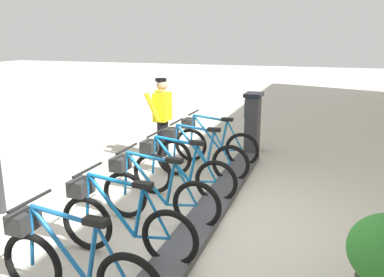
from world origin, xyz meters
name	(u,v)px	position (x,y,z in m)	size (l,w,h in m)	color
ground_plane	(203,223)	(0.00, 0.00, 0.00)	(60.00, 60.00, 0.00)	beige
dock_rail_base	(203,219)	(0.00, 0.00, 0.05)	(0.44, 6.29, 0.10)	#47474C
payment_kiosk	(253,121)	(0.05, -3.71, 0.67)	(0.36, 0.52, 1.28)	#38383D
bike_docked_0	(212,142)	(0.62, -2.54, 0.43)	(1.72, 0.54, 1.02)	black
bike_docked_1	(198,155)	(0.62, -1.63, 0.43)	(1.72, 0.54, 1.02)	black
bike_docked_2	(179,171)	(0.62, -0.72, 0.43)	(1.72, 0.54, 1.02)	black
bike_docked_3	(154,193)	(0.62, 0.20, 0.43)	(1.72, 0.54, 1.02)	black
bike_docked_4	(121,222)	(0.62, 1.11, 0.43)	(1.72, 0.54, 1.02)	black
bike_docked_5	(71,265)	(0.62, 2.03, 0.43)	(1.72, 0.54, 1.02)	black
worker_near_rack	(162,116)	(1.64, -2.44, 0.91)	(0.46, 0.63, 1.66)	white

